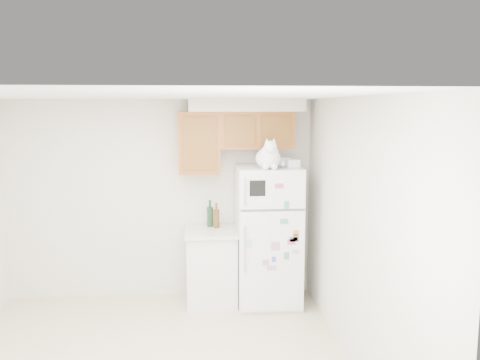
{
  "coord_description": "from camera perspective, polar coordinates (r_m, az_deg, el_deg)",
  "views": [
    {
      "loc": [
        0.46,
        -4.36,
        2.4
      ],
      "look_at": [
        0.97,
        1.55,
        1.55
      ],
      "focal_mm": 38.0,
      "sensor_mm": 36.0,
      "label": 1
    }
  ],
  "objects": [
    {
      "name": "storage_box_front",
      "position": [
        6.01,
        5.93,
        1.86
      ],
      "size": [
        0.17,
        0.14,
        0.09
      ],
      "primitive_type": "cube",
      "rotation": [
        0.0,
        0.0,
        0.21
      ],
      "color": "white",
      "rests_on": "refrigerator"
    },
    {
      "name": "bottle_green",
      "position": [
        6.37,
        -3.38,
        -3.75
      ],
      "size": [
        0.08,
        0.08,
        0.34
      ],
      "primitive_type": null,
      "color": "#19381E",
      "rests_on": "base_counter"
    },
    {
      "name": "refrigerator",
      "position": [
        6.22,
        3.19,
        -6.27
      ],
      "size": [
        0.76,
        0.78,
        1.7
      ],
      "color": "white",
      "rests_on": "ground_plane"
    },
    {
      "name": "cat",
      "position": [
        5.84,
        3.26,
        2.6
      ],
      "size": [
        0.36,
        0.52,
        0.37
      ],
      "color": "white",
      "rests_on": "refrigerator"
    },
    {
      "name": "storage_box_back",
      "position": [
        6.13,
        4.72,
        2.04
      ],
      "size": [
        0.19,
        0.15,
        0.1
      ],
      "primitive_type": "cube",
      "rotation": [
        0.0,
        0.0,
        0.11
      ],
      "color": "white",
      "rests_on": "refrigerator"
    },
    {
      "name": "base_counter",
      "position": [
        6.35,
        -3.21,
        -9.64
      ],
      "size": [
        0.64,
        0.64,
        0.92
      ],
      "color": "white",
      "rests_on": "ground_plane"
    },
    {
      "name": "room_shell",
      "position": [
        4.67,
        -9.05,
        -0.9
      ],
      "size": [
        3.84,
        4.04,
        2.52
      ],
      "color": "silver",
      "rests_on": "ground_plane"
    },
    {
      "name": "bottle_amber",
      "position": [
        6.29,
        -2.66,
        -4.0
      ],
      "size": [
        0.07,
        0.07,
        0.31
      ],
      "primitive_type": null,
      "color": "#593814",
      "rests_on": "base_counter"
    }
  ]
}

